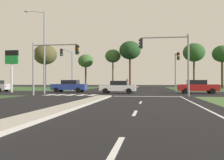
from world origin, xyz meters
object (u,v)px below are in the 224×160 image
(traffic_signal_far_left, at_px, (69,62))
(traffic_signal_near_left, at_px, (51,59))
(treeline_near, at_px, (45,55))
(street_lamp_second, at_px, (43,48))
(car_red_near, at_px, (198,87))
(car_white_second, at_px, (118,87))
(treeline_third, at_px, (113,56))
(treeline_fourth, at_px, (130,51))
(traffic_signal_far_right, at_px, (176,65))
(fuel_price_totem, at_px, (12,62))
(treeline_fifth, at_px, (194,53))
(pedestrian_at_median, at_px, (127,83))
(treeline_sixth, at_px, (222,54))
(treeline_second, at_px, (86,61))
(car_blue_fourth, at_px, (70,86))
(traffic_signal_near_right, at_px, (170,54))

(traffic_signal_far_left, bearing_deg, traffic_signal_near_left, -80.93)
(traffic_signal_near_left, bearing_deg, treeline_near, 113.60)
(treeline_near, bearing_deg, street_lamp_second, -67.73)
(car_red_near, height_order, car_white_second, car_red_near)
(car_red_near, bearing_deg, treeline_third, -151.95)
(treeline_third, bearing_deg, treeline_fourth, -24.56)
(car_white_second, xyz_separation_m, traffic_signal_far_left, (-7.90, 5.40, 3.42))
(traffic_signal_far_right, bearing_deg, car_white_second, -142.16)
(car_white_second, relative_size, treeline_fourth, 0.42)
(car_red_near, xyz_separation_m, fuel_price_totem, (-23.56, 0.12, 3.23))
(treeline_third, bearing_deg, treeline_fifth, -4.02)
(traffic_signal_far_right, bearing_deg, fuel_price_totem, -168.13)
(pedestrian_at_median, relative_size, treeline_fourth, 0.18)
(treeline_fourth, height_order, treeline_sixth, treeline_fourth)
(traffic_signal_near_left, relative_size, treeline_fourth, 0.52)
(car_white_second, height_order, treeline_second, treeline_second)
(street_lamp_second, bearing_deg, treeline_near, 112.27)
(pedestrian_at_median, bearing_deg, fuel_price_totem, -160.12)
(treeline_fourth, distance_m, treeline_sixth, 19.20)
(pedestrian_at_median, relative_size, treeline_second, 0.23)
(pedestrian_at_median, xyz_separation_m, treeline_third, (-4.59, 14.94, 5.87))
(treeline_second, bearing_deg, treeline_near, -165.89)
(car_red_near, height_order, treeline_fourth, treeline_fourth)
(traffic_signal_far_left, bearing_deg, treeline_third, 81.41)
(car_blue_fourth, relative_size, traffic_signal_far_left, 0.76)
(car_white_second, height_order, pedestrian_at_median, pedestrian_at_median)
(traffic_signal_near_left, relative_size, fuel_price_totem, 0.96)
(treeline_sixth, bearing_deg, traffic_signal_near_left, -127.18)
(treeline_fifth, bearing_deg, traffic_signal_far_left, -135.19)
(traffic_signal_near_left, distance_m, fuel_price_totem, 10.86)
(car_blue_fourth, bearing_deg, treeline_fifth, -40.02)
(car_blue_fourth, xyz_separation_m, treeline_third, (2.22, 24.54, 6.32))
(street_lamp_second, height_order, treeline_third, street_lamp_second)
(car_red_near, relative_size, treeline_near, 0.45)
(treeline_sixth, bearing_deg, pedestrian_at_median, -142.45)
(car_white_second, distance_m, traffic_signal_far_right, 9.71)
(traffic_signal_far_right, xyz_separation_m, treeline_fifth, (5.44, 20.23, 3.82))
(treeline_fourth, bearing_deg, treeline_sixth, 3.42)
(traffic_signal_near_right, height_order, treeline_near, treeline_near)
(treeline_sixth, bearing_deg, car_white_second, -125.01)
(street_lamp_second, distance_m, treeline_fourth, 28.44)
(treeline_fourth, bearing_deg, treeline_third, 155.44)
(street_lamp_second, height_order, fuel_price_totem, street_lamp_second)
(fuel_price_totem, xyz_separation_m, treeline_fourth, (13.65, 24.16, 4.11))
(car_red_near, height_order, street_lamp_second, street_lamp_second)
(traffic_signal_far_left, bearing_deg, treeline_fifth, 44.81)
(car_white_second, distance_m, treeline_third, 28.25)
(traffic_signal_near_right, distance_m, fuel_price_totem, 21.14)
(car_blue_fourth, height_order, treeline_fourth, treeline_fourth)
(fuel_price_totem, relative_size, treeline_near, 0.55)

